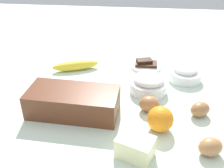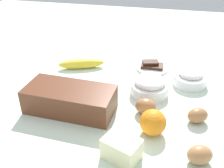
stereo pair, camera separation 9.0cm
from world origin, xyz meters
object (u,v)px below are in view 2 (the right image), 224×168
at_px(egg_beside_bowl, 146,106).
at_px(egg_near_butter, 198,115).
at_px(butter_block, 121,149).
at_px(egg_loose, 200,155).
at_px(flour_bowl, 190,77).
at_px(loaf_pan, 70,99).
at_px(chocolate_plate, 152,67).
at_px(banana, 81,64).
at_px(sugar_bowl, 149,86).
at_px(orange_fruit, 153,122).

bearing_deg(egg_beside_bowl, egg_near_butter, 177.17).
relative_size(butter_block, egg_loose, 1.40).
xyz_separation_m(flour_bowl, egg_beside_bowl, (0.14, 0.22, -0.00)).
relative_size(loaf_pan, butter_block, 3.18).
bearing_deg(loaf_pan, flour_bowl, -142.88).
bearing_deg(chocolate_plate, banana, 11.04).
bearing_deg(banana, flour_bowl, 175.82).
relative_size(egg_near_butter, chocolate_plate, 0.49).
height_order(egg_loose, chocolate_plate, egg_loose).
distance_m(sugar_bowl, egg_loose, 0.33).
xyz_separation_m(flour_bowl, sugar_bowl, (0.14, 0.10, 0.00)).
bearing_deg(chocolate_plate, egg_beside_bowl, 91.79).
bearing_deg(egg_near_butter, loaf_pan, 4.06).
xyz_separation_m(loaf_pan, egg_near_butter, (-0.39, -0.03, -0.02)).
xyz_separation_m(egg_near_butter, chocolate_plate, (0.17, -0.32, -0.01)).
xyz_separation_m(flour_bowl, banana, (0.44, -0.03, -0.01)).
xyz_separation_m(loaf_pan, banana, (0.06, -0.29, -0.02)).
xyz_separation_m(egg_near_butter, egg_loose, (0.00, 0.16, 0.00)).
bearing_deg(butter_block, egg_loose, -171.24).
bearing_deg(egg_beside_bowl, loaf_pan, 8.56).
xyz_separation_m(butter_block, egg_beside_bowl, (-0.04, -0.20, -0.00)).
bearing_deg(orange_fruit, sugar_bowl, -81.45).
height_order(flour_bowl, butter_block, same).
relative_size(banana, egg_beside_bowl, 2.86).
height_order(banana, egg_near_butter, egg_near_butter).
height_order(orange_fruit, butter_block, orange_fruit).
xyz_separation_m(egg_loose, chocolate_plate, (0.16, -0.48, -0.01)).
xyz_separation_m(banana, egg_loose, (-0.45, 0.42, 0.00)).
relative_size(banana, chocolate_plate, 1.46).
distance_m(flour_bowl, sugar_bowl, 0.17).
distance_m(sugar_bowl, chocolate_plate, 0.19).
distance_m(banana, orange_fruit, 0.47).
bearing_deg(banana, orange_fruit, 133.98).
bearing_deg(butter_block, banana, -60.08).
relative_size(banana, egg_loose, 2.96).
bearing_deg(flour_bowl, egg_loose, 92.00).
distance_m(loaf_pan, banana, 0.30).
relative_size(sugar_bowl, butter_block, 1.49).
relative_size(butter_block, egg_near_butter, 1.41).
height_order(orange_fruit, egg_beside_bowl, orange_fruit).
bearing_deg(loaf_pan, egg_loose, 163.84).
distance_m(flour_bowl, egg_loose, 0.39).
bearing_deg(sugar_bowl, flour_bowl, -144.01).
height_order(sugar_bowl, chocolate_plate, sugar_bowl).
bearing_deg(egg_beside_bowl, sugar_bowl, -89.30).
xyz_separation_m(butter_block, egg_near_butter, (-0.19, -0.19, -0.01)).
height_order(flour_bowl, chocolate_plate, flour_bowl).
relative_size(orange_fruit, egg_beside_bowl, 1.13).
bearing_deg(loaf_pan, butter_block, 143.31).
bearing_deg(butter_block, egg_beside_bowl, -100.75).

